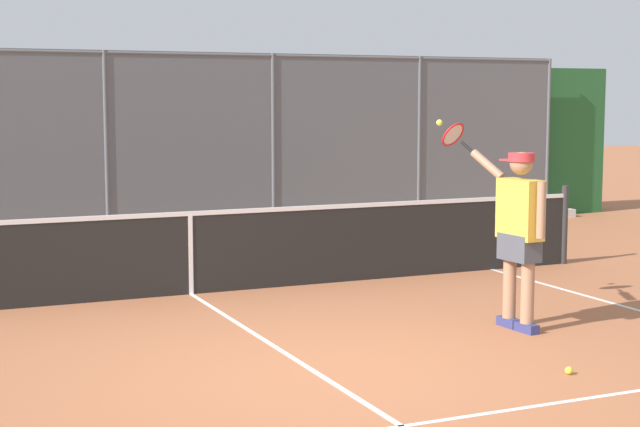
# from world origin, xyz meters

# --- Properties ---
(ground_plane) EXTENTS (60.00, 60.00, 0.00)m
(ground_plane) POSITION_xyz_m (0.00, 0.00, 0.00)
(ground_plane) COLOR #A8603D
(fence_backdrop) EXTENTS (19.64, 1.37, 2.98)m
(fence_backdrop) POSITION_xyz_m (0.00, -8.94, 1.40)
(fence_backdrop) COLOR #565B60
(fence_backdrop) RESTS_ON ground
(tennis_net) EXTENTS (10.61, 0.09, 1.07)m
(tennis_net) POSITION_xyz_m (0.00, -3.79, 0.49)
(tennis_net) COLOR #2D2D2D
(tennis_net) RESTS_ON ground
(tennis_player) EXTENTS (0.54, 1.41, 2.03)m
(tennis_player) POSITION_xyz_m (-2.41, -0.82, 1.03)
(tennis_player) COLOR navy
(tennis_player) RESTS_ON ground
(tennis_ball_near_net) EXTENTS (0.07, 0.07, 0.07)m
(tennis_ball_near_net) POSITION_xyz_m (-1.87, 0.70, 0.03)
(tennis_ball_near_net) COLOR #CCDB33
(tennis_ball_near_net) RESTS_ON ground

